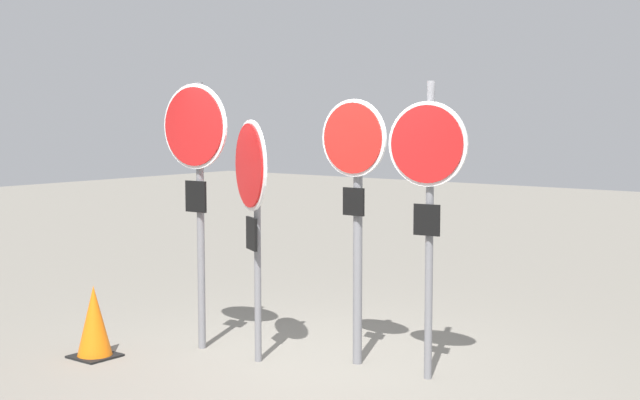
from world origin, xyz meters
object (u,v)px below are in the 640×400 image
(stop_sign_1, at_px, (252,185))
(traffic_cone_0, at_px, (94,322))
(stop_sign_3, at_px, (428,176))
(stop_sign_2, at_px, (355,181))
(stop_sign_0, at_px, (196,156))

(stop_sign_1, distance_m, traffic_cone_0, 1.94)
(stop_sign_3, bearing_deg, stop_sign_2, 172.13)
(stop_sign_0, height_order, stop_sign_2, stop_sign_0)
(stop_sign_2, distance_m, stop_sign_3, 0.75)
(stop_sign_0, xyz_separation_m, stop_sign_1, (0.70, -0.01, -0.23))
(stop_sign_1, height_order, stop_sign_2, stop_sign_2)
(stop_sign_0, height_order, stop_sign_1, stop_sign_0)
(stop_sign_2, bearing_deg, stop_sign_0, -161.44)
(stop_sign_1, relative_size, stop_sign_3, 0.87)
(stop_sign_0, bearing_deg, stop_sign_3, 10.72)
(stop_sign_0, height_order, stop_sign_3, stop_sign_0)
(stop_sign_0, distance_m, traffic_cone_0, 1.78)
(stop_sign_1, height_order, stop_sign_3, stop_sign_3)
(stop_sign_2, relative_size, stop_sign_3, 0.94)
(stop_sign_1, bearing_deg, stop_sign_0, -150.82)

